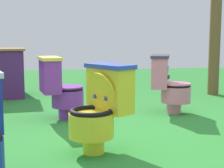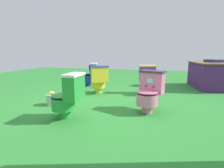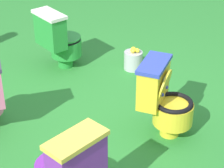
# 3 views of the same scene
# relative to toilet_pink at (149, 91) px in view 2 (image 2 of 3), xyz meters

# --- Properties ---
(ground) EXTENTS (14.00, 14.00, 0.00)m
(ground) POSITION_rel_toilet_pink_xyz_m (-0.55, -1.01, -0.37)
(ground) COLOR #2D8433
(toilet_pink) EXTENTS (0.60, 0.54, 0.73)m
(toilet_pink) POSITION_rel_toilet_pink_xyz_m (0.00, 0.00, 0.00)
(toilet_pink) COLOR pink
(toilet_pink) RESTS_ON ground
(toilet_yellow) EXTENTS (0.63, 0.60, 0.73)m
(toilet_yellow) POSITION_rel_toilet_pink_xyz_m (-1.02, -1.33, 0.00)
(toilet_yellow) COLOR yellow
(toilet_yellow) RESTS_ON ground
(toilet_purple) EXTENTS (0.56, 0.49, 0.73)m
(toilet_purple) POSITION_rel_toilet_pink_xyz_m (-1.34, -0.12, 0.00)
(toilet_purple) COLOR purple
(toilet_purple) RESTS_ON ground
(toilet_green) EXTENTS (0.45, 0.51, 0.73)m
(toilet_green) POSITION_rel_toilet_pink_xyz_m (0.68, -1.21, 0.00)
(toilet_green) COLOR green
(toilet_green) RESTS_ON ground
(toilet_blue) EXTENTS (0.53, 0.59, 0.73)m
(toilet_blue) POSITION_rel_toilet_pink_xyz_m (-1.91, -1.94, 0.00)
(toilet_blue) COLOR #192D9E
(toilet_blue) RESTS_ON ground
(vendor_table) EXTENTS (1.54, 1.01, 0.85)m
(vendor_table) POSITION_rel_toilet_pink_xyz_m (-2.60, 1.58, 0.02)
(vendor_table) COLOR #4C2360
(vendor_table) RESTS_ON ground
(small_crate) EXTENTS (0.46, 0.46, 0.33)m
(small_crate) POSITION_rel_toilet_pink_xyz_m (-2.45, -0.18, -0.21)
(small_crate) COLOR brown
(small_crate) RESTS_ON ground
(lemon_bucket) EXTENTS (0.22, 0.22, 0.28)m
(lemon_bucket) POSITION_rel_toilet_pink_xyz_m (0.14, -1.90, -0.25)
(lemon_bucket) COLOR #B7B7BF
(lemon_bucket) RESTS_ON ground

